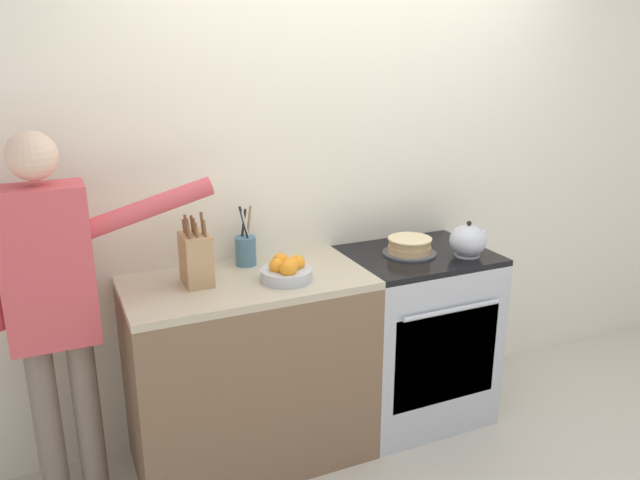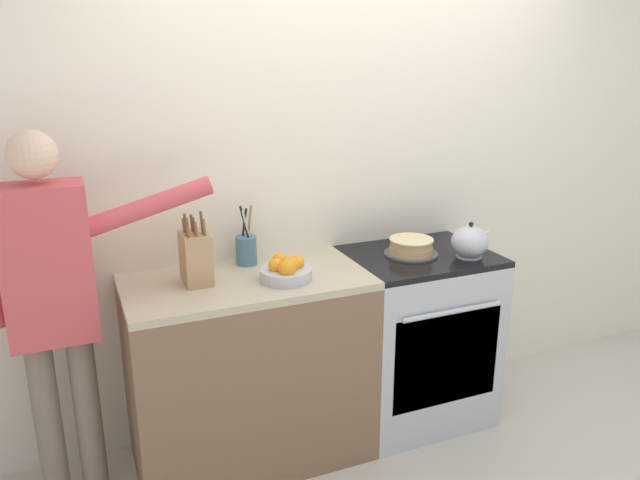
# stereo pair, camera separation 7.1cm
# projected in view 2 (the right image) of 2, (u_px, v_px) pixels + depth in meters

# --- Properties ---
(ground_plane) EXTENTS (16.00, 16.00, 0.00)m
(ground_plane) POSITION_uv_depth(u_px,v_px,m) (394.00, 455.00, 3.09)
(ground_plane) COLOR beige
(wall_back) EXTENTS (8.00, 0.04, 2.60)m
(wall_back) POSITION_uv_depth(u_px,v_px,m) (346.00, 175.00, 3.24)
(wall_back) COLOR silver
(wall_back) RESTS_ON ground_plane
(counter_cabinet) EXTENTS (1.11, 0.58, 0.93)m
(counter_cabinet) POSITION_uv_depth(u_px,v_px,m) (250.00, 370.00, 2.97)
(counter_cabinet) COLOR brown
(counter_cabinet) RESTS_ON ground_plane
(stove_range) EXTENTS (0.73, 0.61, 0.93)m
(stove_range) POSITION_uv_depth(u_px,v_px,m) (416.00, 337.00, 3.31)
(stove_range) COLOR #B7BABF
(stove_range) RESTS_ON ground_plane
(layer_cake) EXTENTS (0.27, 0.27, 0.08)m
(layer_cake) POSITION_uv_depth(u_px,v_px,m) (411.00, 247.00, 3.15)
(layer_cake) COLOR #4C4C51
(layer_cake) RESTS_ON stove_range
(tea_kettle) EXTENTS (0.23, 0.19, 0.18)m
(tea_kettle) POSITION_uv_depth(u_px,v_px,m) (470.00, 242.00, 3.11)
(tea_kettle) COLOR #B7BABF
(tea_kettle) RESTS_ON stove_range
(knife_block) EXTENTS (0.12, 0.18, 0.33)m
(knife_block) POSITION_uv_depth(u_px,v_px,m) (196.00, 257.00, 2.76)
(knife_block) COLOR tan
(knife_block) RESTS_ON counter_cabinet
(utensil_crock) EXTENTS (0.10, 0.10, 0.30)m
(utensil_crock) POSITION_uv_depth(u_px,v_px,m) (246.00, 249.00, 3.00)
(utensil_crock) COLOR #477084
(utensil_crock) RESTS_ON counter_cabinet
(fruit_bowl) EXTENTS (0.24, 0.24, 0.12)m
(fruit_bowl) POSITION_uv_depth(u_px,v_px,m) (286.00, 270.00, 2.81)
(fruit_bowl) COLOR #B7BABF
(fruit_bowl) RESTS_ON counter_cabinet
(person_baker) EXTENTS (0.93, 0.20, 1.65)m
(person_baker) POSITION_uv_depth(u_px,v_px,m) (54.00, 294.00, 2.52)
(person_baker) COLOR #7A6B5B
(person_baker) RESTS_ON ground_plane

